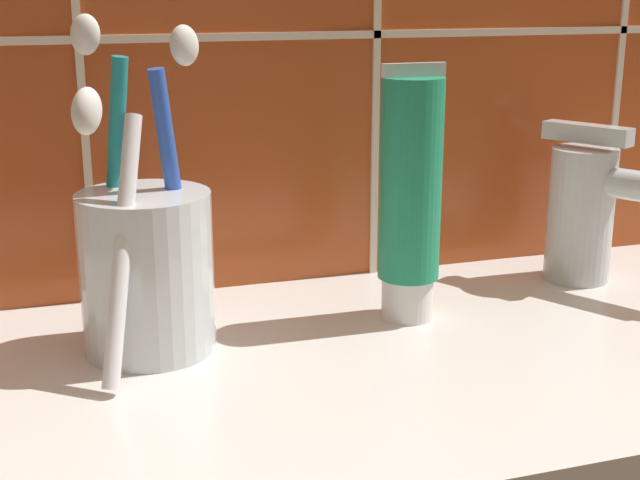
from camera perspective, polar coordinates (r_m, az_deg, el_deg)
sink_counter at (r=51.78cm, az=6.82°, el=-7.76°), size 76.74×28.03×2.00cm
toothbrush_cup at (r=49.92cm, az=-11.08°, el=-1.47°), size 8.03×11.43×18.40cm
toothpaste_tube at (r=53.26cm, az=5.79°, el=2.84°), size 3.90×3.71×15.49cm
sink_faucet at (r=62.98cm, az=17.12°, el=2.03°), size 7.52×11.62×10.82cm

